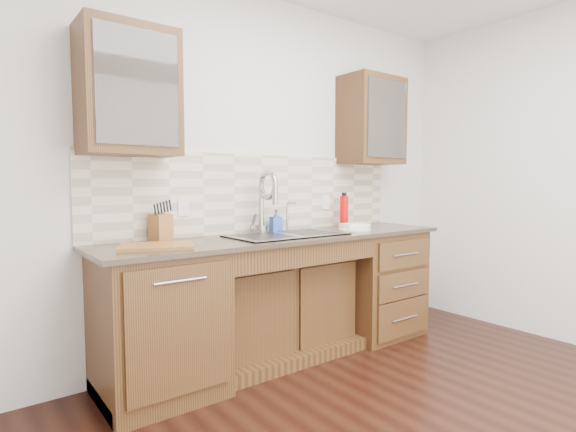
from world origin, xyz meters
TOP-DOWN VIEW (x-y plane):
  - wall_back at (0.00, 1.80)m, footprint 4.00×0.10m
  - base_cabinet_left at (-0.95, 1.44)m, footprint 0.70×0.62m
  - base_cabinet_center at (0.00, 1.53)m, footprint 1.20×0.44m
  - base_cabinet_right at (0.95, 1.44)m, footprint 0.70×0.62m
  - countertop at (0.00, 1.43)m, footprint 2.70×0.65m
  - backsplash at (0.00, 1.74)m, footprint 2.70×0.02m
  - sink at (0.00, 1.41)m, footprint 0.84×0.46m
  - faucet at (-0.07, 1.64)m, footprint 0.04×0.04m
  - filter_tap at (0.18, 1.65)m, footprint 0.02×0.02m
  - upper_cabinet_left at (-1.05, 1.58)m, footprint 0.55×0.34m
  - upper_cabinet_right at (1.05, 1.58)m, footprint 0.55×0.34m
  - outlet_left at (-0.65, 1.73)m, footprint 0.08×0.01m
  - outlet_right at (0.65, 1.73)m, footprint 0.08×0.01m
  - soap_bottle at (0.05, 1.62)m, footprint 0.09×0.09m
  - water_bottle at (0.75, 1.60)m, footprint 0.07×0.07m
  - plate at (0.62, 1.35)m, footprint 0.27×0.27m
  - dish_towel at (0.68, 1.41)m, footprint 0.23×0.18m
  - knife_block at (-0.85, 1.62)m, footprint 0.11×0.17m
  - cutting_board at (-0.97, 1.38)m, footprint 0.49×0.42m
  - cup_left_a at (-1.13, 1.58)m, footprint 0.13×0.13m
  - cup_left_b at (-0.94, 1.58)m, footprint 0.11×0.11m
  - cup_right_a at (0.95, 1.58)m, footprint 0.15×0.15m
  - cup_right_b at (1.14, 1.58)m, footprint 0.11×0.11m

SIDE VIEW (x-z plane):
  - base_cabinet_center at x=0.00m, z-range 0.00..0.70m
  - base_cabinet_left at x=-0.95m, z-range 0.00..0.88m
  - base_cabinet_right at x=0.95m, z-range 0.00..0.88m
  - sink at x=0.00m, z-range 0.73..0.92m
  - countertop at x=0.00m, z-range 0.88..0.91m
  - plate at x=0.62m, z-range 0.91..0.92m
  - cutting_board at x=-0.97m, z-range 0.91..0.93m
  - dish_towel at x=0.68m, z-range 0.93..0.96m
  - soap_bottle at x=0.05m, z-range 0.91..1.08m
  - knife_block at x=-0.85m, z-range 0.91..1.09m
  - filter_tap at x=0.18m, z-range 0.91..1.15m
  - water_bottle at x=0.75m, z-range 0.91..1.17m
  - faucet at x=-0.07m, z-range 0.91..1.31m
  - outlet_left at x=-0.65m, z-range 1.06..1.18m
  - outlet_right at x=0.65m, z-range 1.06..1.18m
  - backsplash at x=0.00m, z-range 0.91..1.50m
  - wall_back at x=0.00m, z-range 0.00..2.70m
  - cup_right_b at x=1.14m, z-range 1.72..1.81m
  - cup_left_b at x=-0.94m, z-range 1.72..1.82m
  - cup_left_a at x=-1.13m, z-range 1.72..1.82m
  - cup_right_a at x=0.95m, z-range 1.72..1.83m
  - upper_cabinet_left at x=-1.05m, z-range 1.45..2.20m
  - upper_cabinet_right at x=1.05m, z-range 1.45..2.20m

